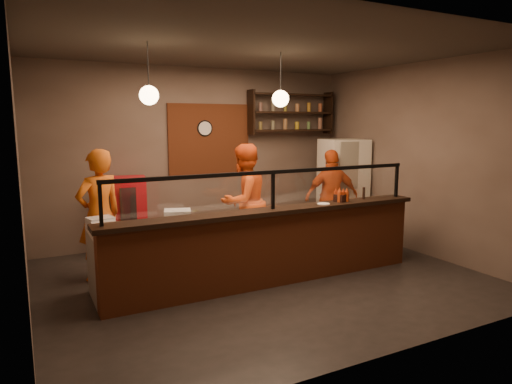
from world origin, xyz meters
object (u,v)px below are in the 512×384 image
pepper_mill (364,193)px  pizza_dough (272,212)px  cook_left (99,215)px  cook_mid (244,202)px  cook_right (332,197)px  wall_clock (205,128)px  fridge (343,188)px  red_cooler (130,215)px  condiment_caddy (341,198)px

pepper_mill → pizza_dough: bearing=163.5°
cook_left → pizza_dough: size_ratio=3.96×
cook_mid → cook_right: (1.85, 0.11, -0.08)m
cook_left → cook_mid: cook_mid is taller
wall_clock → pizza_dough: 2.59m
cook_mid → cook_right: cook_mid is taller
fridge → red_cooler: bearing=-179.4°
cook_left → red_cooler: bearing=-141.8°
cook_left → cook_mid: bearing=157.9°
cook_mid → cook_right: 1.85m
cook_mid → condiment_caddy: size_ratio=9.62×
red_cooler → condiment_caddy: (2.59, -2.40, 0.46)m
red_cooler → pepper_mill: (3.02, -2.39, 0.50)m
red_cooler → pizza_dough: bearing=-40.5°
pizza_dough → red_cooler: bearing=129.7°
wall_clock → red_cooler: 2.11m
cook_left → pepper_mill: 3.89m
cook_right → red_cooler: 3.61m
cook_left → pepper_mill: (3.67, -1.26, 0.22)m
fridge → pepper_mill: 2.02m
pizza_dough → cook_right: bearing=28.0°
cook_mid → red_cooler: (-1.61, 1.14, -0.28)m
wall_clock → cook_right: 2.67m
cook_right → fridge: (0.55, 0.39, 0.08)m
fridge → cook_mid: bearing=-158.6°
fridge → red_cooler: size_ratio=1.44×
condiment_caddy → red_cooler: bearing=137.1°
cook_left → fridge: fridge is taller
cook_mid → fridge: bearing=172.3°
condiment_caddy → pepper_mill: pepper_mill is taller
pizza_dough → pepper_mill: bearing=-16.5°
wall_clock → fridge: 2.91m
pepper_mill → cook_mid: bearing=138.3°
cook_left → condiment_caddy: (3.23, -1.27, 0.19)m
cook_left → cook_right: 4.10m
cook_mid → fridge: size_ratio=0.99×
cook_left → pizza_dough: cook_left is taller
wall_clock → cook_mid: size_ratio=0.16×
cook_right → cook_mid: bearing=16.7°
cook_mid → condiment_caddy: bearing=108.3°
pepper_mill → fridge: bearing=60.8°
cook_mid → pepper_mill: bearing=119.0°
cook_mid → pizza_dough: bearing=73.4°
cook_left → red_cooler: size_ratio=1.42×
fridge → pizza_dough: fridge is taller
fridge → red_cooler: fridge is taller
pizza_dough → condiment_caddy: 1.05m
fridge → cook_right: bearing=-135.2°
cook_mid → condiment_caddy: 1.61m
cook_left → fridge: size_ratio=0.98×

